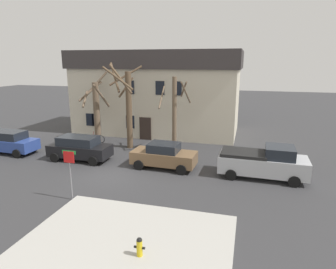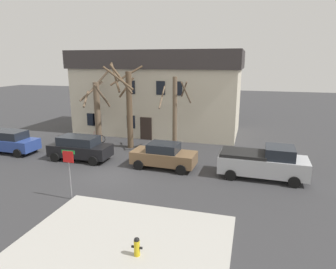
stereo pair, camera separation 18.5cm
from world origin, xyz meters
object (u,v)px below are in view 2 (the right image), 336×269
at_px(fire_hydrant, 137,246).
at_px(bicycle_leaning, 96,138).
at_px(car_blue_wagon, 9,141).
at_px(car_black_wagon, 80,148).
at_px(tree_bare_far, 175,112).
at_px(car_brown_sedan, 164,156).
at_px(tree_bare_near, 97,108).
at_px(pickup_truck_silver, 263,162).
at_px(tree_bare_mid, 128,104).
at_px(building_main, 159,91).
at_px(street_sign_pole, 69,165).

xyz_separation_m(fire_hydrant, bicycle_leaning, (-9.46, 14.05, -0.14)).
height_order(car_blue_wagon, fire_hydrant, car_blue_wagon).
xyz_separation_m(car_black_wagon, fire_hydrant, (8.20, -9.42, -0.42)).
relative_size(tree_bare_far, car_brown_sedan, 1.35).
bearing_deg(car_black_wagon, fire_hydrant, -48.96).
bearing_deg(bicycle_leaning, tree_bare_near, 94.17).
height_order(tree_bare_near, fire_hydrant, tree_bare_near).
bearing_deg(pickup_truck_silver, tree_bare_mid, 160.08).
height_order(tree_bare_mid, bicycle_leaning, tree_bare_mid).
bearing_deg(car_brown_sedan, tree_bare_near, 146.88).
bearing_deg(bicycle_leaning, tree_bare_far, -5.18).
bearing_deg(tree_bare_far, pickup_truck_silver, -30.50).
xyz_separation_m(tree_bare_mid, bicycle_leaning, (-3.49, 0.76, -3.35)).
xyz_separation_m(tree_bare_far, car_blue_wagon, (-12.58, -3.90, -2.27)).
bearing_deg(tree_bare_mid, building_main, 85.21).
height_order(building_main, fire_hydrant, building_main).
bearing_deg(tree_bare_far, tree_bare_near, 171.47).
xyz_separation_m(pickup_truck_silver, street_sign_pole, (-9.78, -5.87, 0.89)).
distance_m(building_main, car_brown_sedan, 11.60).
bearing_deg(tree_bare_far, car_brown_sedan, -86.59).
height_order(tree_bare_near, street_sign_pole, tree_bare_near).
bearing_deg(car_black_wagon, car_brown_sedan, 0.41).
height_order(car_black_wagon, car_brown_sedan, car_black_wagon).
xyz_separation_m(tree_bare_far, bicycle_leaning, (-7.44, 0.67, -2.83)).
bearing_deg(bicycle_leaning, car_black_wagon, -74.83).
xyz_separation_m(building_main, pickup_truck_silver, (10.07, -10.57, -3.09)).
bearing_deg(tree_bare_far, tree_bare_mid, -178.83).
bearing_deg(fire_hydrant, car_brown_sedan, 100.67).
bearing_deg(bicycle_leaning, street_sign_pole, -67.51).
bearing_deg(bicycle_leaning, fire_hydrant, -56.06).
xyz_separation_m(building_main, fire_hydrant, (5.41, -20.01, -3.60)).
xyz_separation_m(car_brown_sedan, fire_hydrant, (1.78, -9.47, -0.36)).
height_order(tree_bare_mid, tree_bare_far, tree_bare_mid).
bearing_deg(car_blue_wagon, pickup_truck_silver, -0.11).
bearing_deg(tree_bare_far, car_black_wagon, -147.43).
bearing_deg(tree_bare_mid, bicycle_leaning, 167.78).
xyz_separation_m(building_main, street_sign_pole, (0.29, -16.44, -2.21)).
bearing_deg(street_sign_pole, bicycle_leaning, 112.49).
bearing_deg(building_main, bicycle_leaning, -124.20).
bearing_deg(tree_bare_mid, fire_hydrant, -65.82).
bearing_deg(car_blue_wagon, street_sign_pole, -31.92).
relative_size(fire_hydrant, bicycle_leaning, 0.42).
bearing_deg(tree_bare_near, fire_hydrant, -56.79).
xyz_separation_m(car_blue_wagon, fire_hydrant, (14.60, -9.48, -0.42)).
distance_m(fire_hydrant, bicycle_leaning, 16.93).
relative_size(car_blue_wagon, car_brown_sedan, 1.05).
bearing_deg(tree_bare_far, fire_hydrant, -81.43).
xyz_separation_m(tree_bare_far, car_brown_sedan, (0.23, -3.91, -2.33)).
distance_m(tree_bare_far, car_black_wagon, 7.68).
bearing_deg(car_black_wagon, tree_bare_near, 104.23).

